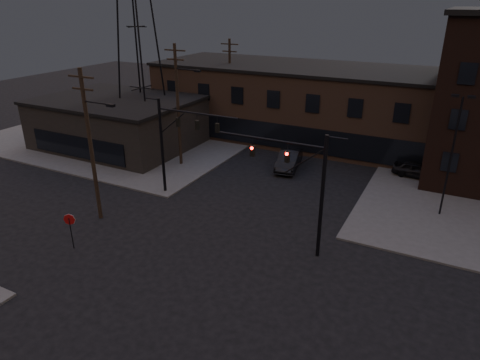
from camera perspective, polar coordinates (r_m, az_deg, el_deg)
name	(u,v)px	position (r m, az deg, el deg)	size (l,w,h in m)	color
ground	(193,264)	(27.01, -6.29, -11.12)	(140.00, 140.00, 0.00)	black
sidewalk_nw	(142,129)	(55.39, -12.98, 6.65)	(30.00, 30.00, 0.15)	#474744
building_row	(329,107)	(49.40, 11.77, 9.52)	(40.00, 12.00, 8.00)	brown
building_left	(119,124)	(49.16, -15.87, 7.26)	(16.00, 12.00, 5.00)	black
traffic_signal_near	(305,181)	(26.14, 8.63, -0.15)	(7.12, 0.24, 8.00)	black
traffic_signal_far	(174,137)	(34.34, -8.76, 5.65)	(7.12, 0.24, 8.00)	black
stop_sign	(70,223)	(29.61, -21.75, -5.36)	(0.72, 0.33, 2.48)	black
utility_pole_near	(91,143)	(31.54, -19.26, 4.68)	(3.70, 0.28, 11.00)	black
utility_pole_mid	(178,103)	(40.87, -8.22, 10.07)	(3.70, 0.28, 11.50)	black
utility_pole_far	(230,85)	(51.47, -1.36, 12.54)	(2.20, 0.28, 11.00)	black
transmission_tower	(136,27)	(47.75, -13.65, 19.26)	(7.00, 7.00, 25.00)	black
lot_light_a	(453,146)	(33.80, 26.55, 4.05)	(1.50, 0.28, 9.14)	black
parked_car_lot_a	(417,170)	(41.85, 22.47, 1.27)	(1.65, 4.11, 1.40)	black
car_crossing	(289,160)	(41.29, 6.52, 2.66)	(1.82, 5.23, 1.72)	black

